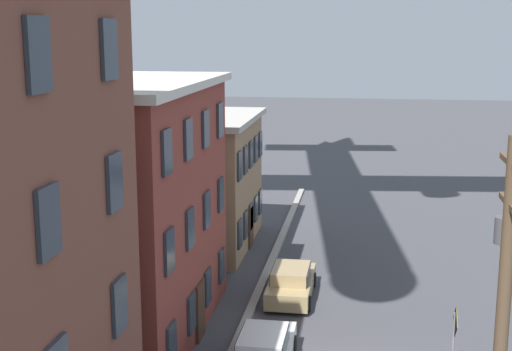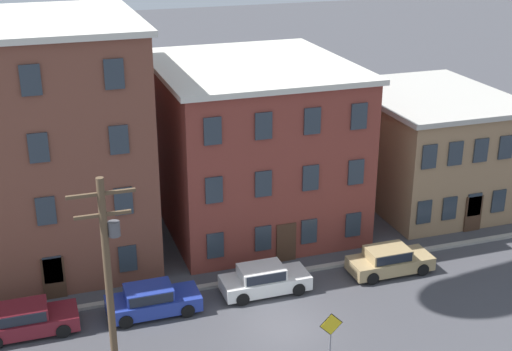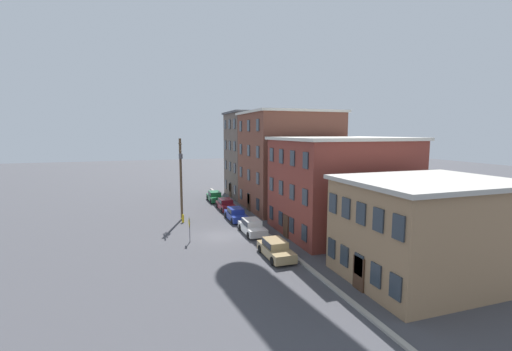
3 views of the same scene
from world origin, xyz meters
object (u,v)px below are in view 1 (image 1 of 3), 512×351
(caution_sign, at_px, (455,330))
(utility_pole, at_px, (501,336))
(car_tan, at_px, (291,281))
(car_white, at_px, (264,350))

(caution_sign, height_order, utility_pole, utility_pole)
(caution_sign, bearing_deg, utility_pole, 178.17)
(car_tan, relative_size, utility_pole, 0.47)
(caution_sign, bearing_deg, car_tan, 45.08)
(car_white, bearing_deg, car_tan, -1.68)
(caution_sign, distance_m, utility_pole, 9.59)
(car_tan, bearing_deg, car_white, 178.32)
(car_tan, bearing_deg, caution_sign, -134.92)
(car_tan, height_order, caution_sign, caution_sign)
(caution_sign, bearing_deg, car_white, 96.86)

